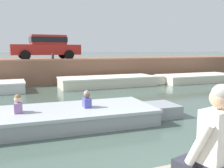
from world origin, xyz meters
TOP-DOWN VIEW (x-y plane):
  - ground_plane at (0.00, 6.25)m, footprint 400.00×400.00m
  - far_quay_wall at (0.00, 15.51)m, footprint 60.00×6.00m
  - far_wall_coping at (0.00, 12.63)m, footprint 60.00×0.24m
  - boat_moored_central_cream at (2.57, 10.92)m, footprint 6.47×1.95m
  - boat_moored_east_cream at (8.59, 10.69)m, footprint 6.02×2.03m
  - motorboat_passing at (-1.27, 4.48)m, footprint 6.44×2.23m
  - car_left_inner_red at (-0.61, 14.39)m, footprint 4.32×2.11m
  - mooring_bollard_mid at (-0.46, 12.76)m, footprint 0.15×0.15m
  - person_seated_left at (-0.80, -0.41)m, footprint 0.58×0.60m

SIDE VIEW (x-z plane):
  - ground_plane at x=0.00m, z-range 0.00..0.00m
  - motorboat_passing at x=-1.27m, z-range -0.24..0.69m
  - boat_moored_east_cream at x=8.59m, z-range 0.00..0.48m
  - boat_moored_central_cream at x=2.57m, z-range 0.00..0.55m
  - far_quay_wall at x=0.00m, z-range 0.00..1.44m
  - person_seated_left at x=-0.80m, z-range 0.68..1.64m
  - far_wall_coping at x=0.00m, z-range 1.44..1.52m
  - mooring_bollard_mid at x=-0.46m, z-range 1.46..1.90m
  - car_left_inner_red at x=-0.61m, z-range 1.52..3.06m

